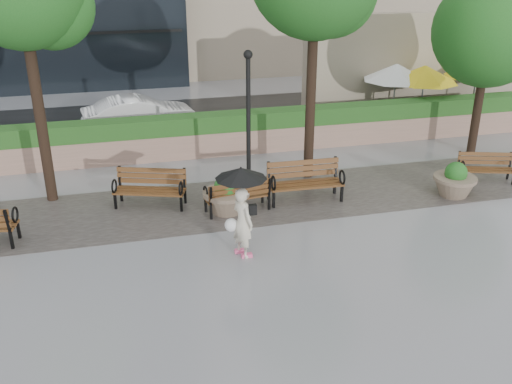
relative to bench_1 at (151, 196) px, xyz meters
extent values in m
plane|color=gray|center=(1.99, -3.31, -0.29)|extent=(100.00, 100.00, 0.00)
cube|color=#383330|center=(1.99, -0.31, -0.29)|extent=(28.00, 3.20, 0.01)
cube|color=tan|center=(1.99, 3.69, 0.11)|extent=(24.00, 0.80, 0.80)
cube|color=#1C541C|center=(1.99, 3.69, 0.78)|extent=(24.00, 0.75, 0.55)
cube|color=tan|center=(11.49, 6.69, 1.71)|extent=(10.00, 0.60, 4.00)
cube|color=#1C541C|center=(10.99, 4.49, 0.16)|extent=(8.00, 0.50, 0.90)
cube|color=black|center=(1.99, 7.69, -0.29)|extent=(40.00, 7.00, 0.00)
torus|color=black|center=(-3.16, -1.11, 0.35)|extent=(0.12, 0.39, 0.38)
cube|color=brown|center=(-0.01, -0.04, 0.16)|extent=(1.92, 1.13, 0.05)
cube|color=brown|center=(0.08, 0.23, 0.48)|extent=(1.78, 0.72, 0.43)
cube|color=black|center=(0.00, -0.01, -0.06)|extent=(1.96, 1.22, 0.47)
torus|color=black|center=(-0.90, 0.07, 0.34)|extent=(0.17, 0.38, 0.38)
torus|color=black|center=(0.75, -0.50, 0.34)|extent=(0.17, 0.38, 0.38)
cube|color=brown|center=(2.15, -0.83, 0.12)|extent=(1.72, 0.71, 0.05)
cube|color=brown|center=(2.18, -1.09, 0.40)|extent=(1.67, 0.32, 0.39)
cube|color=black|center=(2.15, -0.86, -0.08)|extent=(1.73, 0.80, 0.43)
torus|color=black|center=(2.91, -0.57, 0.28)|extent=(0.09, 0.35, 0.34)
torus|color=black|center=(1.34, -0.76, 0.28)|extent=(0.09, 0.35, 0.34)
cube|color=brown|center=(4.06, -0.69, 0.19)|extent=(2.01, 0.67, 0.06)
cube|color=brown|center=(4.07, -0.38, 0.54)|extent=(2.00, 0.20, 0.47)
cube|color=black|center=(4.06, -0.66, -0.04)|extent=(2.01, 0.78, 0.51)
torus|color=black|center=(3.11, -0.86, 0.39)|extent=(0.07, 0.41, 0.41)
torus|color=black|center=(4.99, -0.92, 0.39)|extent=(0.07, 0.41, 0.41)
cube|color=brown|center=(9.57, -0.69, 0.09)|extent=(1.62, 0.91, 0.04)
cube|color=brown|center=(9.65, -0.46, 0.35)|extent=(1.51, 0.57, 0.36)
cube|color=black|center=(9.58, -0.67, -0.09)|extent=(1.65, 0.99, 0.40)
torus|color=black|center=(8.83, -0.62, 0.24)|extent=(0.14, 0.32, 0.32)
cylinder|color=#7F6B56|center=(1.86, -0.85, 0.24)|extent=(1.21, 1.21, 0.10)
sphere|color=#154915|center=(1.86, -0.85, 0.41)|extent=(0.62, 0.62, 0.62)
cylinder|color=#7F6B56|center=(8.14, -1.34, 0.22)|extent=(1.16, 1.16, 0.09)
sphere|color=#154915|center=(8.14, -1.34, 0.38)|extent=(0.60, 0.60, 0.60)
cylinder|color=black|center=(2.76, 0.44, 1.57)|extent=(0.12, 0.12, 3.73)
cylinder|color=black|center=(2.76, 0.44, -0.14)|extent=(0.28, 0.28, 0.30)
sphere|color=black|center=(2.76, 0.44, 3.48)|extent=(0.24, 0.24, 0.24)
cylinder|color=black|center=(-2.56, 1.10, 2.27)|extent=(0.28, 0.28, 5.13)
sphere|color=#154915|center=(-1.96, 1.40, 4.69)|extent=(2.12, 2.12, 2.12)
cylinder|color=black|center=(4.72, 1.01, 2.38)|extent=(0.28, 0.28, 5.35)
cylinder|color=black|center=(10.72, 1.73, 1.55)|extent=(0.28, 0.28, 3.68)
sphere|color=#154915|center=(10.72, 1.73, 3.65)|extent=(3.48, 3.48, 3.48)
sphere|color=#154915|center=(11.32, 2.03, 3.29)|extent=(2.44, 2.44, 2.44)
cylinder|color=black|center=(9.65, 5.39, -0.24)|extent=(0.40, 0.40, 0.10)
cylinder|color=#99999E|center=(9.65, 5.39, 0.81)|extent=(0.06, 0.06, 2.20)
cone|color=white|center=(9.65, 5.39, 1.71)|extent=(2.50, 2.50, 0.60)
cylinder|color=black|center=(10.52, 4.85, -0.24)|extent=(0.40, 0.40, 0.10)
cylinder|color=#99999E|center=(10.52, 4.85, 0.81)|extent=(0.06, 0.06, 2.20)
cone|color=yellow|center=(10.52, 4.85, 1.71)|extent=(2.50, 2.50, 0.60)
cylinder|color=black|center=(12.97, 5.20, -0.24)|extent=(0.40, 0.40, 0.10)
cylinder|color=#99999E|center=(12.97, 5.20, 0.81)|extent=(0.06, 0.06, 2.20)
cone|color=yellow|center=(12.97, 5.20, 1.71)|extent=(2.50, 2.50, 0.60)
imported|color=silver|center=(0.19, 6.65, 0.38)|extent=(4.24, 1.97, 1.35)
imported|color=beige|center=(1.77, -3.12, 0.57)|extent=(0.64, 0.74, 1.72)
cube|color=#F2598C|center=(1.73, -3.01, -0.25)|extent=(0.19, 0.26, 0.09)
cube|color=#F2598C|center=(1.83, -3.25, -0.25)|extent=(0.19, 0.26, 0.09)
cube|color=black|center=(1.96, -2.99, 0.73)|extent=(0.23, 0.34, 0.24)
sphere|color=white|center=(1.55, -2.98, 0.41)|extent=(0.30, 0.30, 0.30)
cylinder|color=black|center=(1.75, -3.07, 1.21)|extent=(0.02, 0.02, 0.91)
cone|color=black|center=(1.75, -3.07, 1.64)|extent=(1.12, 1.12, 0.24)
camera|label=1|loc=(-0.69, -13.96, 6.04)|focal=40.00mm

